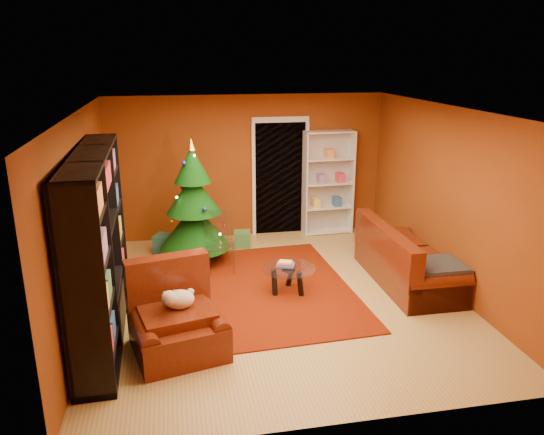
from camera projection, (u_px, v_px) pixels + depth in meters
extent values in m
cube|color=#AE8B44|center=(277.00, 298.00, 7.50)|extent=(5.00, 5.50, 0.05)
cube|color=silver|center=(278.00, 108.00, 6.71)|extent=(5.00, 5.50, 0.05)
cube|color=#84390F|center=(248.00, 167.00, 9.71)|extent=(5.00, 0.05, 2.60)
cube|color=#84390F|center=(81.00, 219.00, 6.65)|extent=(0.05, 5.50, 2.60)
cube|color=#84390F|center=(451.00, 199.00, 7.56)|extent=(0.05, 5.50, 2.60)
cube|color=#6C1903|center=(252.00, 290.00, 7.68)|extent=(2.97, 3.41, 0.02)
cube|color=#23726C|center=(165.00, 244.00, 9.11)|extent=(0.41, 0.41, 0.31)
cube|color=#377734|center=(242.00, 239.00, 9.38)|extent=(0.32, 0.32, 0.28)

